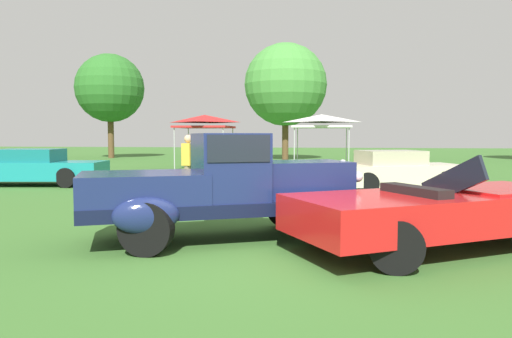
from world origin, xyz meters
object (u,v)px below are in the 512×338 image
Objects in this scene: spectator_between_cars at (188,163)px; show_car_cream at (394,171)px; neighbor_convertible at (444,210)px; canopy_tent_left_field at (205,121)px; show_car_teal at (33,167)px; feature_pickup_truck at (224,186)px; canopy_tent_center_field at (322,120)px.

show_car_cream is at bearing 20.52° from spectator_between_cars.
canopy_tent_left_field reaches higher than neighbor_convertible.
show_car_teal is 1.75× the size of canopy_tent_left_field.
show_car_cream is (3.65, 7.31, -0.27)m from feature_pickup_truck.
neighbor_convertible is 2.81× the size of spectator_between_cars.
show_car_teal is at bearing -136.47° from canopy_tent_center_field.
spectator_between_cars is 0.60× the size of canopy_tent_center_field.
feature_pickup_truck is 2.67× the size of spectator_between_cars.
canopy_tent_center_field is (1.42, 16.32, 1.56)m from feature_pickup_truck.
show_car_cream is 1.52× the size of canopy_tent_center_field.
show_car_cream is 2.53× the size of spectator_between_cars.
show_car_cream is at bearing 87.51° from neighbor_convertible.
spectator_between_cars is at bearing 112.12° from feature_pickup_truck.
show_car_teal is 13.25m from canopy_tent_center_field.
canopy_tent_left_field is (-2.31, 10.80, 1.51)m from spectator_between_cars.
feature_pickup_truck is 10.89m from show_car_teal.
canopy_tent_left_field reaches higher than show_car_teal.
feature_pickup_truck reaches higher than show_car_cream.
canopy_tent_left_field is at bearing -176.45° from canopy_tent_center_field.
spectator_between_cars is (-5.43, 5.31, 0.33)m from neighbor_convertible.
show_car_teal is 1.69× the size of canopy_tent_center_field.
spectator_between_cars is 11.14m from canopy_tent_left_field.
neighbor_convertible is 1.00× the size of show_car_teal.
canopy_tent_center_field is at bearing 85.02° from feature_pickup_truck.
feature_pickup_truck is at bearing -74.57° from canopy_tent_left_field.
canopy_tent_left_field is at bearing 102.05° from spectator_between_cars.
show_car_cream is at bearing 0.15° from show_car_teal.
canopy_tent_left_field is at bearing 105.43° from feature_pickup_truck.
feature_pickup_truck reaches higher than spectator_between_cars.
spectator_between_cars is at bearing -77.95° from canopy_tent_left_field.
spectator_between_cars is (-5.75, -2.15, 0.31)m from show_car_cream.
show_car_cream is 1.58× the size of canopy_tent_left_field.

